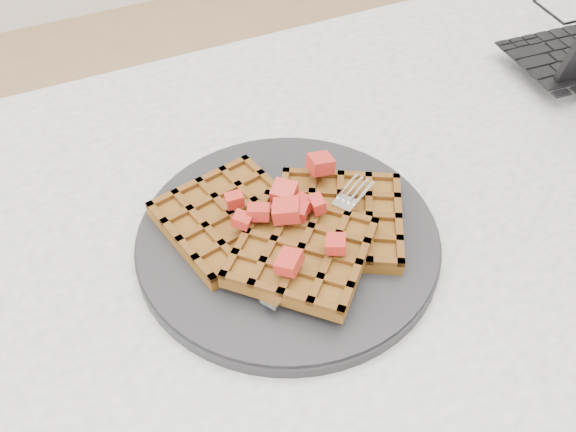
{
  "coord_description": "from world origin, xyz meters",
  "views": [
    {
      "loc": [
        -0.32,
        -0.34,
        1.22
      ],
      "look_at": [
        -0.15,
        0.03,
        0.79
      ],
      "focal_mm": 40.0,
      "sensor_mm": 36.0,
      "label": 1
    }
  ],
  "objects": [
    {
      "name": "plate",
      "position": [
        -0.15,
        0.03,
        0.76
      ],
      "size": [
        0.29,
        0.29,
        0.02
      ],
      "primitive_type": "cylinder",
      "color": "black",
      "rests_on": "table"
    },
    {
      "name": "fork",
      "position": [
        -0.12,
        0.0,
        0.77
      ],
      "size": [
        0.17,
        0.11,
        0.02
      ],
      "primitive_type": null,
      "rotation": [
        0.0,
        0.0,
        -1.02
      ],
      "color": "silver",
      "rests_on": "plate"
    },
    {
      "name": "strawberry_pile",
      "position": [
        -0.15,
        0.03,
        0.8
      ],
      "size": [
        0.15,
        0.15,
        0.02
      ],
      "primitive_type": null,
      "color": "#9B0905",
      "rests_on": "waffles"
    },
    {
      "name": "waffles",
      "position": [
        -0.15,
        0.03,
        0.78
      ],
      "size": [
        0.25,
        0.23,
        0.03
      ],
      "color": "brown",
      "rests_on": "plate"
    },
    {
      "name": "table",
      "position": [
        0.0,
        0.0,
        0.64
      ],
      "size": [
        1.2,
        0.8,
        0.75
      ],
      "color": "silver",
      "rests_on": "ground"
    }
  ]
}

